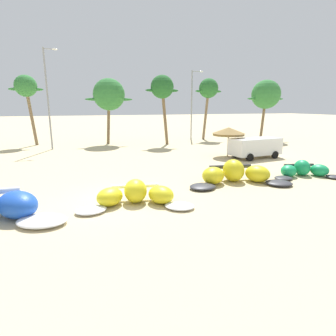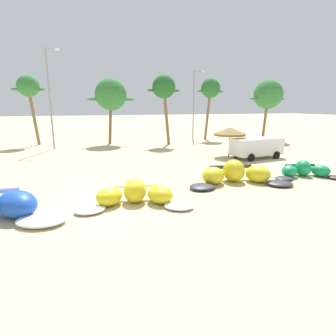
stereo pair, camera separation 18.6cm
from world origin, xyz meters
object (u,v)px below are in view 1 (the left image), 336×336
kite_left_of_center (136,195)px  kite_center (235,174)px  palm_center_left (109,95)px  palm_right_of_gap (208,89)px  kite_right_of_center (304,170)px  parked_van (254,146)px  lamppost_west_center (192,101)px  lamppost_west (48,95)px  palm_center_right (162,88)px  beach_umbrella_middle (229,131)px  palm_left_of_gap (26,88)px  palm_right (266,95)px

kite_left_of_center → kite_center: kite_center is taller
kite_center → palm_center_left: palm_center_left is taller
palm_center_left → palm_right_of_gap: (13.92, 0.51, 0.92)m
kite_right_of_center → kite_left_of_center: bearing=-172.2°
parked_van → lamppost_west_center: size_ratio=0.52×
lamppost_west → kite_left_of_center: bearing=-76.1°
palm_right_of_gap → lamppost_west_center: (-1.92, 1.12, -1.62)m
kite_right_of_center → palm_center_right: size_ratio=0.59×
kite_left_of_center → kite_center: 7.03m
palm_right_of_gap → kite_right_of_center: bearing=-99.2°
lamppost_west → kite_center: bearing=-57.4°
kite_center → kite_right_of_center: (5.35, -0.14, -0.12)m
beach_umbrella_middle → palm_left_of_gap: size_ratio=0.37×
palm_center_left → lamppost_west: (-6.74, -2.65, -0.21)m
palm_right → lamppost_west_center: size_ratio=0.85×
palm_left_of_gap → palm_right_of_gap: 23.38m
kite_center → palm_right: palm_right is taller
lamppost_west → lamppost_west_center: bearing=12.8°
kite_left_of_center → palm_center_left: bearing=85.6°
parked_van → palm_center_right: bearing=114.9°
beach_umbrella_middle → palm_left_of_gap: bearing=142.5°
kite_left_of_center → parked_van: parked_van is taller
palm_center_left → palm_center_right: palm_center_right is taller
beach_umbrella_middle → parked_van: bearing=-40.0°
kite_left_of_center → parked_van: 15.61m
kite_left_of_center → lamppost_west: 21.54m
beach_umbrella_middle → lamppost_west_center: bearing=79.9°
beach_umbrella_middle → palm_center_left: bearing=126.5°
kite_center → parked_van: 9.20m
palm_left_of_gap → palm_center_right: (15.43, -4.62, -0.02)m
parked_van → palm_center_left: (-11.30, 14.34, 4.98)m
palm_right → palm_center_left: bearing=171.4°
kite_left_of_center → lamppost_west_center: size_ratio=0.59×
palm_left_of_gap → palm_center_left: size_ratio=1.03×
palm_right_of_gap → lamppost_west_center: bearing=149.6°
kite_center → lamppost_west: (-11.79, 18.43, 5.32)m
palm_center_left → palm_right: size_ratio=0.98×
palm_left_of_gap → lamppost_west: 5.18m
palm_left_of_gap → palm_right_of_gap: bearing=-2.9°
kite_left_of_center → palm_center_right: (7.75, 19.95, 6.37)m
parked_van → palm_center_right: (-5.29, 11.40, 5.73)m
kite_left_of_center → kite_center: (6.80, 1.81, 0.09)m
lamppost_west → lamppost_west_center: 19.23m
lamppost_west_center → palm_left_of_gap: bearing=179.9°
palm_center_right → palm_right: (14.83, -0.21, -0.60)m
parked_van → palm_right_of_gap: size_ratio=0.59×
parked_van → lamppost_west_center: 16.54m
beach_umbrella_middle → lamppost_west: lamppost_west is taller
lamppost_west_center → kite_left_of_center: bearing=-119.3°
palm_right → palm_left_of_gap: bearing=170.9°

